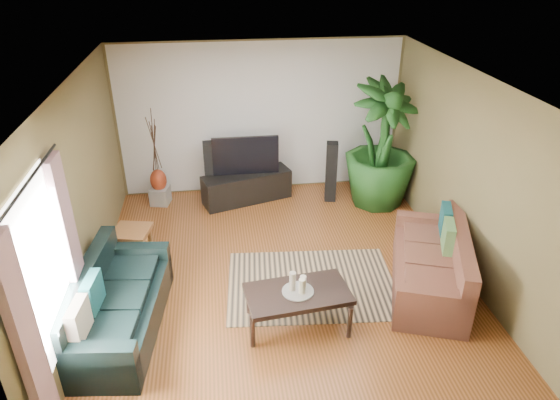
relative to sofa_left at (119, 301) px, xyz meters
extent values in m
plane|color=brown|center=(2.04, 0.87, -0.42)|extent=(5.50, 5.50, 0.00)
plane|color=white|center=(2.04, 0.87, 2.28)|extent=(5.50, 5.50, 0.00)
plane|color=brown|center=(2.04, 3.62, 0.93)|extent=(5.00, 0.00, 5.00)
plane|color=brown|center=(2.04, -1.88, 0.93)|extent=(5.00, 0.00, 5.00)
plane|color=brown|center=(-0.46, 0.87, 0.92)|extent=(0.00, 5.50, 5.50)
plane|color=brown|center=(4.54, 0.87, 0.92)|extent=(0.00, 5.50, 5.50)
plane|color=white|center=(2.04, 3.61, 0.93)|extent=(4.90, 0.00, 4.90)
plane|color=white|center=(-0.44, -0.73, 0.97)|extent=(0.00, 1.80, 1.80)
cube|color=gray|center=(-0.39, -1.48, 0.72)|extent=(0.08, 0.35, 2.20)
cube|color=gray|center=(-0.39, 0.02, 0.72)|extent=(0.08, 0.35, 2.20)
cylinder|color=black|center=(-0.39, -0.73, 1.87)|extent=(0.03, 1.90, 0.03)
cube|color=black|center=(0.00, 0.00, 0.00)|extent=(1.08, 2.09, 0.85)
cube|color=brown|center=(3.92, 0.30, 0.00)|extent=(1.49, 2.14, 0.85)
cube|color=tan|center=(2.40, 0.55, -0.42)|extent=(2.37, 1.77, 0.01)
cube|color=black|center=(2.08, -0.20, -0.18)|extent=(1.28, 0.79, 0.50)
cylinder|color=gray|center=(2.08, -0.20, 0.08)|extent=(0.37, 0.37, 0.02)
cylinder|color=beige|center=(2.02, -0.17, 0.21)|extent=(0.08, 0.08, 0.24)
cylinder|color=white|center=(2.12, -0.24, 0.18)|extent=(0.08, 0.08, 0.19)
cylinder|color=#F1E7CC|center=(2.15, -0.14, 0.16)|extent=(0.08, 0.08, 0.15)
cube|color=black|center=(1.73, 3.12, -0.17)|extent=(1.62, 0.91, 0.52)
cube|color=black|center=(1.73, 3.14, 0.43)|extent=(1.14, 0.06, 0.67)
cube|color=black|center=(1.11, 3.24, 0.12)|extent=(0.21, 0.23, 1.09)
cube|color=black|center=(3.20, 2.96, 0.11)|extent=(0.23, 0.25, 1.08)
imported|color=#184517|center=(3.99, 2.74, 0.65)|extent=(1.60, 1.60, 2.16)
cylinder|color=black|center=(3.99, 2.74, -0.27)|extent=(0.40, 0.40, 0.31)
cube|color=#999996|center=(0.21, 3.21, -0.27)|extent=(0.37, 0.37, 0.31)
ellipsoid|color=maroon|center=(0.21, 3.21, 0.03)|extent=(0.28, 0.28, 0.40)
cube|color=brown|center=(-0.02, 1.45, -0.16)|extent=(0.59, 0.59, 0.52)
camera|label=1|loc=(1.24, -4.79, 3.74)|focal=32.00mm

